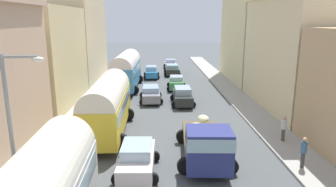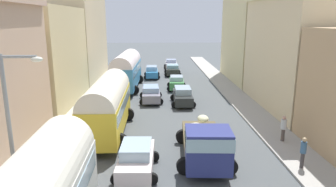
# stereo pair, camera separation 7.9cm
# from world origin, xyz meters

# --- Properties ---
(ground_plane) EXTENTS (154.00, 154.00, 0.00)m
(ground_plane) POSITION_xyz_m (0.00, 27.00, 0.00)
(ground_plane) COLOR #4C5153
(sidewalk_left) EXTENTS (2.50, 70.00, 0.14)m
(sidewalk_left) POSITION_xyz_m (-7.25, 27.00, 0.07)
(sidewalk_left) COLOR #ADAC9F
(sidewalk_left) RESTS_ON ground
(sidewalk_right) EXTENTS (2.50, 70.00, 0.14)m
(sidewalk_right) POSITION_xyz_m (7.25, 27.00, 0.07)
(sidewalk_right) COLOR #A7A39C
(sidewalk_right) RESTS_ON ground
(building_left_2) EXTENTS (4.13, 11.01, 8.88)m
(building_left_2) POSITION_xyz_m (-10.56, 26.45, 4.44)
(building_left_2) COLOR beige
(building_left_2) RESTS_ON ground
(building_left_3) EXTENTS (4.58, 13.37, 13.65)m
(building_left_3) POSITION_xyz_m (-10.79, 39.02, 6.82)
(building_left_3) COLOR beige
(building_left_3) RESTS_ON ground
(building_right_2) EXTENTS (5.31, 12.29, 10.06)m
(building_right_2) POSITION_xyz_m (10.91, 24.75, 5.06)
(building_right_2) COLOR beige
(building_right_2) RESTS_ON ground
(building_right_3) EXTENTS (5.29, 11.90, 12.26)m
(building_right_3) POSITION_xyz_m (11.15, 37.29, 6.13)
(building_right_3) COLOR beige
(building_right_3) RESTS_ON ground
(parked_bus_1) EXTENTS (3.25, 8.81, 3.92)m
(parked_bus_1) POSITION_xyz_m (-4.35, 18.81, 2.16)
(parked_bus_1) COLOR gold
(parked_bus_1) RESTS_ON ground
(parked_bus_2) EXTENTS (3.55, 9.85, 4.14)m
(parked_bus_2) POSITION_xyz_m (-4.38, 33.13, 2.28)
(parked_bus_2) COLOR #3B84BB
(parked_bus_2) RESTS_ON ground
(cargo_truck_0) EXTENTS (3.36, 6.93, 2.52)m
(cargo_truck_0) POSITION_xyz_m (1.68, 13.89, 1.29)
(cargo_truck_0) COLOR navy
(cargo_truck_0) RESTS_ON ground
(car_0) EXTENTS (2.23, 4.33, 1.62)m
(car_0) POSITION_xyz_m (1.47, 26.22, 0.81)
(car_0) COLOR #262928
(car_0) RESTS_ON ground
(car_1) EXTENTS (2.29, 3.69, 1.55)m
(car_1) POSITION_xyz_m (1.30, 32.45, 0.79)
(car_1) COLOR #45914B
(car_1) RESTS_ON ground
(car_2) EXTENTS (2.42, 3.96, 1.53)m
(car_2) POSITION_xyz_m (1.31, 41.52, 0.78)
(car_2) COLOR #2A2C26
(car_2) RESTS_ON ground
(car_3) EXTENTS (2.40, 3.64, 1.51)m
(car_3) POSITION_xyz_m (1.36, 47.58, 0.76)
(car_3) COLOR silver
(car_3) RESTS_ON ground
(car_5) EXTENTS (2.38, 4.03, 1.59)m
(car_5) POSITION_xyz_m (-2.01, 13.11, 0.79)
(car_5) COLOR silver
(car_5) RESTS_ON ground
(car_6) EXTENTS (2.35, 4.36, 1.50)m
(car_6) POSITION_xyz_m (-1.52, 27.37, 0.77)
(car_6) COLOR gray
(car_6) RESTS_ON ground
(car_7) EXTENTS (2.23, 4.31, 1.61)m
(car_7) POSITION_xyz_m (-1.63, 39.67, 0.81)
(car_7) COLOR #3685BF
(car_7) RESTS_ON ground
(pedestrian_2) EXTENTS (0.42, 0.42, 1.83)m
(pedestrian_2) POSITION_xyz_m (6.72, 13.05, 1.07)
(pedestrian_2) COLOR #443D3F
(pedestrian_2) RESTS_ON ground
(pedestrian_3) EXTENTS (0.38, 0.38, 1.81)m
(pedestrian_3) POSITION_xyz_m (7.17, 16.69, 1.04)
(pedestrian_3) COLOR brown
(pedestrian_3) RESTS_ON ground
(streetlamp_near) EXTENTS (1.58, 0.28, 6.59)m
(streetlamp_near) POSITION_xyz_m (-6.30, 9.61, 3.90)
(streetlamp_near) COLOR gray
(streetlamp_near) RESTS_ON ground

